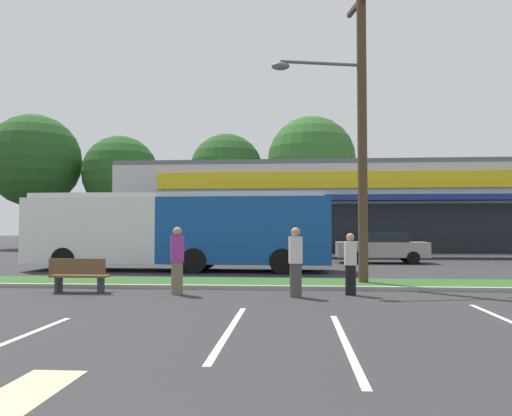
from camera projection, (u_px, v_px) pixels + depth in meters
name	position (u px, v px, depth m)	size (l,w,h in m)	color
grass_median	(256.00, 283.00, 16.04)	(56.00, 2.20, 0.12)	#2D5B23
curb_lip	(252.00, 287.00, 14.82)	(56.00, 0.24, 0.12)	#99968C
parking_stripe_2	(230.00, 330.00, 8.94)	(0.12, 4.80, 0.01)	silver
parking_stripe_3	(345.00, 342.00, 7.95)	(0.12, 4.80, 0.01)	silver
lot_arrow	(28.00, 391.00, 5.58)	(0.70, 1.60, 0.01)	beige
storefront_building	(338.00, 211.00, 38.32)	(30.21, 14.49, 6.20)	beige
tree_far_left	(34.00, 161.00, 46.17)	(8.39, 8.39, 12.13)	#473323
tree_left	(120.00, 174.00, 46.36)	(6.85, 6.85, 10.22)	#473323
tree_mid_left	(226.00, 170.00, 49.00)	(6.97, 6.97, 10.90)	#473323
tree_mid	(312.00, 161.00, 47.43)	(8.21, 8.21, 12.23)	#473323
utility_pole	(358.00, 121.00, 15.90)	(3.15, 2.37, 9.61)	#4C3826
city_bus	(178.00, 229.00, 21.47)	(12.82, 2.93, 3.25)	#144793
bus_stop_bench	(79.00, 274.00, 14.15)	(1.60, 0.45, 0.95)	brown
car_1	(382.00, 247.00, 26.12)	(4.55, 1.95, 1.62)	#9E998C
pedestrian_near_bench	(177.00, 260.00, 13.77)	(0.37, 0.37, 1.82)	#726651
pedestrian_by_pole	(296.00, 262.00, 13.21)	(0.36, 0.36, 1.81)	#47423D
pedestrian_mid	(350.00, 264.00, 13.61)	(0.33, 0.33, 1.66)	black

